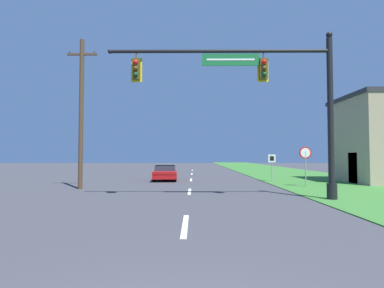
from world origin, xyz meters
The scene contains 7 objects.
grass_verge_right centered at (10.50, 30.00, 0.02)m, with size 10.00×110.00×0.04m.
road_center_line centered at (0.00, 22.00, 0.01)m, with size 0.16×34.80×0.01m.
signal_mast centered at (3.81, 10.89, 4.67)m, with size 10.30×0.47×7.57m.
car_ahead centered at (-2.09, 21.66, 0.60)m, with size 2.09×4.34×1.19m.
stop_sign centered at (7.27, 16.38, 1.86)m, with size 0.76×0.07×2.50m.
route_sign_post centered at (6.17, 20.25, 1.53)m, with size 0.55×0.06×2.03m.
utility_pole_near centered at (-6.52, 15.23, 4.66)m, with size 1.80×0.26×9.00m.
Camera 1 is at (0.26, -2.54, 1.97)m, focal length 28.00 mm.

